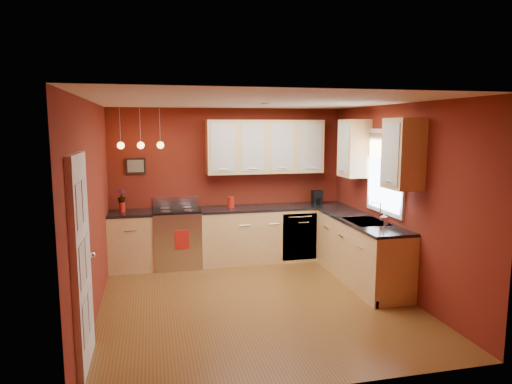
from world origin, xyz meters
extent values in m
plane|color=brown|center=(0.00, 0.00, 0.00)|extent=(4.20, 4.20, 0.00)
cube|color=white|center=(0.00, 0.00, 2.60)|extent=(4.00, 4.20, 0.02)
cube|color=maroon|center=(0.00, 2.10, 1.30)|extent=(4.00, 0.02, 2.60)
cube|color=maroon|center=(0.00, -2.10, 1.30)|extent=(4.00, 0.02, 2.60)
cube|color=maroon|center=(-2.00, 0.00, 1.30)|extent=(0.02, 4.20, 2.60)
cube|color=maroon|center=(2.00, 0.00, 1.30)|extent=(0.02, 4.20, 2.60)
cube|color=#E8C47C|center=(-1.65, 1.80, 0.45)|extent=(0.70, 0.60, 0.90)
cube|color=#E8C47C|center=(0.73, 1.80, 0.45)|extent=(2.54, 0.60, 0.90)
cube|color=#E8C47C|center=(1.70, 0.45, 0.45)|extent=(0.60, 2.10, 0.90)
cube|color=black|center=(-1.65, 1.80, 0.92)|extent=(0.70, 0.62, 0.04)
cube|color=black|center=(0.73, 1.80, 0.92)|extent=(2.54, 0.62, 0.04)
cube|color=black|center=(1.70, 0.45, 0.92)|extent=(0.62, 2.10, 0.04)
cube|color=silver|center=(-0.92, 1.80, 0.46)|extent=(0.76, 0.64, 0.92)
cube|color=black|center=(-0.92, 1.50, 0.48)|extent=(0.55, 0.02, 0.32)
cylinder|color=silver|center=(-0.92, 1.49, 0.72)|extent=(0.60, 0.02, 0.02)
cube|color=black|center=(-0.92, 1.80, 0.94)|extent=(0.76, 0.60, 0.03)
cylinder|color=#99999F|center=(-1.10, 1.66, 0.95)|extent=(0.16, 0.16, 0.01)
cylinder|color=#99999F|center=(-0.74, 1.66, 0.95)|extent=(0.16, 0.16, 0.01)
cylinder|color=#99999F|center=(-1.10, 1.94, 0.95)|extent=(0.16, 0.16, 0.01)
cylinder|color=#99999F|center=(-0.74, 1.94, 0.95)|extent=(0.16, 0.16, 0.01)
cube|color=silver|center=(-0.92, 2.10, 1.03)|extent=(0.76, 0.04, 0.16)
cube|color=silver|center=(1.10, 1.51, 0.45)|extent=(0.60, 0.02, 0.80)
cube|color=#99999F|center=(1.70, 0.30, 0.92)|extent=(0.50, 0.70, 0.05)
cube|color=black|center=(1.70, 0.47, 0.91)|extent=(0.42, 0.30, 0.02)
cube|color=black|center=(1.70, 0.13, 0.91)|extent=(0.42, 0.30, 0.02)
cylinder|color=white|center=(1.92, 0.30, 1.08)|extent=(0.02, 0.02, 0.28)
cylinder|color=white|center=(1.85, 0.30, 1.21)|extent=(0.16, 0.02, 0.02)
cube|color=white|center=(1.98, 0.30, 1.65)|extent=(0.04, 1.02, 1.22)
cube|color=white|center=(1.97, 0.30, 1.65)|extent=(0.01, 0.90, 1.10)
cube|color=olive|center=(1.95, 0.30, 2.02)|extent=(0.02, 0.96, 0.36)
cube|color=white|center=(-1.97, -1.20, 1.02)|extent=(0.06, 0.82, 2.05)
cube|color=silver|center=(-1.94, -1.38, 1.60)|extent=(0.00, 0.28, 0.40)
cube|color=silver|center=(-1.94, -1.02, 1.60)|extent=(0.00, 0.28, 0.40)
cube|color=silver|center=(-1.94, -1.38, 1.05)|extent=(0.00, 0.28, 0.40)
cube|color=silver|center=(-1.94, -1.02, 1.05)|extent=(0.00, 0.28, 0.40)
cube|color=silver|center=(-1.94, -1.38, 0.50)|extent=(0.00, 0.28, 0.40)
cube|color=silver|center=(-1.94, -1.02, 0.50)|extent=(0.00, 0.28, 0.40)
sphere|color=white|center=(-1.91, -0.87, 1.00)|extent=(0.06, 0.06, 0.06)
cube|color=#E8C47C|center=(0.60, 1.93, 1.95)|extent=(2.00, 0.35, 0.90)
cube|color=#E8C47C|center=(1.82, 0.32, 1.95)|extent=(0.35, 1.95, 0.90)
cube|color=black|center=(-1.55, 2.08, 1.65)|extent=(0.32, 0.03, 0.26)
cylinder|color=#99999F|center=(-1.75, 1.75, 2.30)|extent=(0.01, 0.01, 0.60)
sphere|color=#FFA53F|center=(-1.75, 1.75, 2.00)|extent=(0.11, 0.11, 0.11)
cylinder|color=#99999F|center=(-1.45, 1.75, 2.30)|extent=(0.01, 0.01, 0.60)
sphere|color=#FFA53F|center=(-1.45, 1.75, 2.00)|extent=(0.11, 0.11, 0.11)
cylinder|color=#99999F|center=(-1.15, 1.75, 2.30)|extent=(0.01, 0.01, 0.60)
sphere|color=#FFA53F|center=(-1.15, 1.75, 2.00)|extent=(0.11, 0.11, 0.11)
cylinder|color=#B41C13|center=(-0.02, 1.81, 1.02)|extent=(0.11, 0.11, 0.17)
cylinder|color=#B41C13|center=(-0.02, 1.81, 1.11)|extent=(0.12, 0.12, 0.02)
cylinder|color=#B41C13|center=(-1.78, 1.86, 1.02)|extent=(0.10, 0.10, 0.15)
imported|color=#B41C13|center=(-1.78, 1.86, 1.19)|extent=(0.17, 0.17, 0.23)
cube|color=black|center=(1.51, 1.83, 1.06)|extent=(0.17, 0.15, 0.24)
cylinder|color=black|center=(1.51, 1.78, 1.00)|extent=(0.10, 0.10, 0.11)
imported|color=white|center=(1.81, 0.00, 1.03)|extent=(0.10, 0.10, 0.18)
cube|color=#B41C13|center=(-0.86, 1.47, 0.52)|extent=(0.23, 0.02, 0.31)
camera|label=1|loc=(-1.29, -5.62, 2.30)|focal=32.00mm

